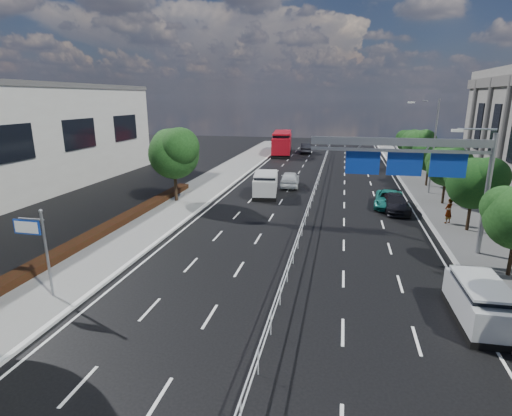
# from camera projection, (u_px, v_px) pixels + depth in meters

# --- Properties ---
(ground) EXTENTS (160.00, 160.00, 0.00)m
(ground) POSITION_uv_depth(u_px,v_px,m) (274.00, 324.00, 16.57)
(ground) COLOR black
(ground) RESTS_ON ground
(sidewalk_near) EXTENTS (5.00, 140.00, 0.14)m
(sidewalk_near) POSITION_uv_depth(u_px,v_px,m) (35.00, 295.00, 18.90)
(sidewalk_near) COLOR slate
(sidewalk_near) RESTS_ON ground
(kerb_near) EXTENTS (0.25, 140.00, 0.15)m
(kerb_near) POSITION_uv_depth(u_px,v_px,m) (82.00, 300.00, 18.39)
(kerb_near) COLOR silver
(kerb_near) RESTS_ON ground
(median_fence) EXTENTS (0.05, 85.00, 1.02)m
(median_fence) POSITION_uv_depth(u_px,v_px,m) (314.00, 192.00, 37.63)
(median_fence) COLOR silver
(median_fence) RESTS_ON ground
(hedge_near) EXTENTS (1.00, 36.00, 0.44)m
(hedge_near) POSITION_uv_depth(u_px,v_px,m) (70.00, 248.00, 23.90)
(hedge_near) COLOR black
(hedge_near) RESTS_ON sidewalk_near
(toilet_sign) EXTENTS (1.62, 0.18, 4.34)m
(toilet_sign) POSITION_uv_depth(u_px,v_px,m) (36.00, 238.00, 18.02)
(toilet_sign) COLOR gray
(toilet_sign) RESTS_ON ground
(overhead_gantry) EXTENTS (10.24, 0.38, 7.45)m
(overhead_gantry) POSITION_uv_depth(u_px,v_px,m) (419.00, 160.00, 23.17)
(overhead_gantry) COLOR gray
(overhead_gantry) RESTS_ON ground
(streetlight_far) EXTENTS (2.78, 2.40, 9.00)m
(streetlight_far) POSITION_uv_depth(u_px,v_px,m) (431.00, 140.00, 37.53)
(streetlight_far) COLOR gray
(streetlight_far) RESTS_ON ground
(near_tree_back) EXTENTS (4.84, 4.51, 6.69)m
(near_tree_back) POSITION_uv_depth(u_px,v_px,m) (174.00, 151.00, 34.70)
(near_tree_back) COLOR black
(near_tree_back) RESTS_ON ground
(far_tree_d) EXTENTS (3.85, 3.59, 5.34)m
(far_tree_d) POSITION_uv_depth(u_px,v_px,m) (475.00, 180.00, 26.93)
(far_tree_d) COLOR black
(far_tree_d) RESTS_ON ground
(far_tree_e) EXTENTS (3.63, 3.38, 5.13)m
(far_tree_e) POSITION_uv_depth(u_px,v_px,m) (448.00, 165.00, 34.03)
(far_tree_e) COLOR black
(far_tree_e) RESTS_ON ground
(far_tree_f) EXTENTS (3.52, 3.28, 5.02)m
(far_tree_f) POSITION_uv_depth(u_px,v_px,m) (430.00, 154.00, 41.11)
(far_tree_f) COLOR black
(far_tree_f) RESTS_ON ground
(far_tree_g) EXTENTS (3.96, 3.69, 5.45)m
(far_tree_g) POSITION_uv_depth(u_px,v_px,m) (418.00, 143.00, 48.10)
(far_tree_g) COLOR black
(far_tree_g) RESTS_ON ground
(far_tree_h) EXTENTS (3.41, 3.18, 4.91)m
(far_tree_h) POSITION_uv_depth(u_px,v_px,m) (408.00, 140.00, 55.26)
(far_tree_h) COLOR black
(far_tree_h) RESTS_ON ground
(white_minivan) EXTENTS (2.82, 5.28, 2.19)m
(white_minivan) POSITION_uv_depth(u_px,v_px,m) (266.00, 184.00, 38.12)
(white_minivan) COLOR black
(white_minivan) RESTS_ON ground
(red_bus) EXTENTS (4.21, 12.43, 3.64)m
(red_bus) POSITION_uv_depth(u_px,v_px,m) (282.00, 142.00, 66.24)
(red_bus) COLOR black
(red_bus) RESTS_ON ground
(near_car_silver) EXTENTS (2.27, 4.90, 1.63)m
(near_car_silver) POSITION_uv_depth(u_px,v_px,m) (290.00, 179.00, 41.97)
(near_car_silver) COLOR silver
(near_car_silver) RESTS_ON ground
(near_car_dark) EXTENTS (2.12, 5.08, 1.63)m
(near_car_dark) POSITION_uv_depth(u_px,v_px,m) (306.00, 148.00, 67.37)
(near_car_dark) COLOR black
(near_car_dark) RESTS_ON ground
(silver_minivan) EXTENTS (1.94, 4.36, 1.79)m
(silver_minivan) POSITION_uv_depth(u_px,v_px,m) (480.00, 302.00, 16.53)
(silver_minivan) COLOR black
(silver_minivan) RESTS_ON ground
(parked_car_teal) EXTENTS (2.84, 5.19, 1.38)m
(parked_car_teal) POSITION_uv_depth(u_px,v_px,m) (389.00, 199.00, 34.08)
(parked_car_teal) COLOR #197166
(parked_car_teal) RESTS_ON ground
(parked_car_dark) EXTENTS (2.18, 4.85, 1.38)m
(parked_car_dark) POSITION_uv_depth(u_px,v_px,m) (395.00, 203.00, 32.88)
(parked_car_dark) COLOR black
(parked_car_dark) RESTS_ON ground
(pedestrian_a) EXTENTS (0.80, 0.78, 1.86)m
(pedestrian_a) POSITION_uv_depth(u_px,v_px,m) (449.00, 211.00, 29.18)
(pedestrian_a) COLOR gray
(pedestrian_a) RESTS_ON sidewalk_far
(pedestrian_b) EXTENTS (0.92, 0.81, 1.60)m
(pedestrian_b) POSITION_uv_depth(u_px,v_px,m) (461.00, 190.00, 36.34)
(pedestrian_b) COLOR gray
(pedestrian_b) RESTS_ON sidewalk_far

